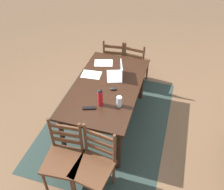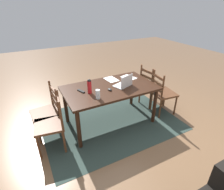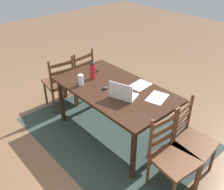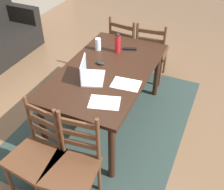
# 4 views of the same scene
# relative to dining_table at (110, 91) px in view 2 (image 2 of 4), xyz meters

# --- Properties ---
(ground_plane) EXTENTS (14.00, 14.00, 0.00)m
(ground_plane) POSITION_rel_dining_table_xyz_m (0.00, 0.00, -0.68)
(ground_plane) COLOR brown
(area_rug) EXTENTS (2.60, 1.92, 0.01)m
(area_rug) POSITION_rel_dining_table_xyz_m (0.00, 0.00, -0.68)
(area_rug) COLOR #283833
(area_rug) RESTS_ON ground
(dining_table) EXTENTS (1.69, 0.96, 0.77)m
(dining_table) POSITION_rel_dining_table_xyz_m (0.00, 0.00, 0.00)
(dining_table) COLOR black
(dining_table) RESTS_ON ground
(chair_right_near) EXTENTS (0.47, 0.47, 0.95)m
(chair_right_near) POSITION_rel_dining_table_xyz_m (1.13, -0.20, -0.22)
(chair_right_near) COLOR #56331E
(chair_right_near) RESTS_ON ground
(chair_left_far) EXTENTS (0.49, 0.49, 0.95)m
(chair_left_far) POSITION_rel_dining_table_xyz_m (-1.13, 0.19, -0.22)
(chair_left_far) COLOR #56331E
(chair_left_far) RESTS_ON ground
(chair_left_near) EXTENTS (0.49, 0.49, 0.95)m
(chair_left_near) POSITION_rel_dining_table_xyz_m (-1.13, -0.19, -0.22)
(chair_left_near) COLOR #56331E
(chair_left_near) RESTS_ON ground
(chair_right_far) EXTENTS (0.50, 0.50, 0.95)m
(chair_right_far) POSITION_rel_dining_table_xyz_m (1.13, 0.20, -0.22)
(chair_right_far) COLOR #56331E
(chair_right_far) RESTS_ON ground
(laptop) EXTENTS (0.38, 0.32, 0.23)m
(laptop) POSITION_rel_dining_table_xyz_m (-0.25, 0.09, 0.15)
(laptop) COLOR silver
(laptop) RESTS_ON dining_table
(water_bottle) EXTENTS (0.07, 0.07, 0.25)m
(water_bottle) POSITION_rel_dining_table_xyz_m (0.41, 0.04, 0.22)
(water_bottle) COLOR red
(water_bottle) RESTS_ON dining_table
(drinking_glass) EXTENTS (0.07, 0.07, 0.15)m
(drinking_glass) POSITION_rel_dining_table_xyz_m (0.36, 0.29, 0.17)
(drinking_glass) COLOR silver
(drinking_glass) RESTS_ON dining_table
(computer_mouse) EXTENTS (0.07, 0.10, 0.03)m
(computer_mouse) POSITION_rel_dining_table_xyz_m (0.06, 0.12, 0.11)
(computer_mouse) COLOR black
(computer_mouse) RESTS_ON dining_table
(tv_remote) EXTENTS (0.10, 0.17, 0.02)m
(tv_remote) POSITION_rel_dining_table_xyz_m (0.53, -0.07, 0.10)
(tv_remote) COLOR black
(tv_remote) RESTS_ON dining_table
(paper_stack_left) EXTENTS (0.28, 0.34, 0.00)m
(paper_stack_left) POSITION_rel_dining_table_xyz_m (-0.55, -0.23, 0.09)
(paper_stack_left) COLOR white
(paper_stack_left) RESTS_ON dining_table
(paper_stack_right) EXTENTS (0.24, 0.31, 0.00)m
(paper_stack_right) POSITION_rel_dining_table_xyz_m (-0.19, -0.31, 0.09)
(paper_stack_right) COLOR white
(paper_stack_right) RESTS_ON dining_table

